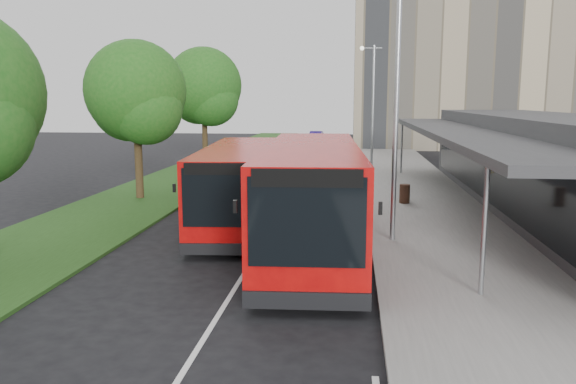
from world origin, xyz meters
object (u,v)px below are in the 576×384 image
bus_second (240,185)px  lamp_post_far (372,98)px  litter_bin (405,194)px  car_far (316,137)px  lamp_post_near (394,98)px  bollard (393,163)px  bus_main (312,196)px  tree_mid (136,97)px  tree_far (204,91)px  car_near (337,141)px

bus_second → lamp_post_far: bearing=67.5°
litter_bin → car_far: car_far is taller
lamp_post_near → bollard: bearing=85.6°
bus_main → car_far: 44.27m
tree_mid → car_far: (5.97, 36.22, -4.13)m
bollard → car_far: (-6.49, 25.91, -0.10)m
tree_far → bus_second: bearing=-71.1°
bus_second → bollard: size_ratio=9.43×
car_near → litter_bin: bearing=-72.8°
lamp_post_near → litter_bin: 7.98m
bus_second → car_far: size_ratio=2.84×
lamp_post_near → bollard: (1.33, 17.37, -4.01)m
litter_bin → bollard: size_ratio=0.74×
tree_mid → lamp_post_near: size_ratio=0.92×
lamp_post_near → bollard: lamp_post_near is taller
tree_far → litter_bin: bearing=-45.3°
bus_second → car_near: 34.98m
litter_bin → tree_far: bearing=134.7°
lamp_post_near → bus_second: (-5.44, 2.48, -3.22)m
tree_far → lamp_post_near: bearing=-59.7°
bollard → bus_second: bearing=-114.5°
tree_far → car_near: tree_far is taller
tree_mid → tree_far: size_ratio=0.91×
litter_bin → tree_mid: bearing=178.5°
bus_main → bollard: 18.69m
lamp_post_near → bus_main: bearing=-160.0°
lamp_post_near → car_near: 37.67m
bus_main → bollard: bus_main is taller
tree_far → bus_second: tree_far is taller
car_near → lamp_post_far: bearing=-70.9°
tree_mid → car_far: tree_mid is taller
lamp_post_far → car_near: bearing=99.0°
litter_bin → bollard: 10.65m
lamp_post_far → bollard: bearing=-63.2°
tree_mid → bollard: tree_mid is taller
car_far → bus_second: bearing=-84.9°
tree_far → car_far: tree_far is taller
lamp_post_near → litter_bin: size_ratio=9.73×
tree_mid → lamp_post_far: (11.13, 12.95, -0.03)m
litter_bin → car_near: car_near is taller
car_far → tree_far: bearing=-98.4°
lamp_post_near → bollard: size_ratio=7.18×
tree_far → car_far: 25.37m
tree_mid → car_near: (8.39, 30.29, -4.16)m
tree_mid → bollard: bearing=39.6°
lamp_post_near → lamp_post_far: size_ratio=1.00×
lamp_post_near → lamp_post_far: (0.00, 20.00, 0.00)m
lamp_post_far → bus_main: lamp_post_far is taller
litter_bin → bollard: bollard is taller
tree_far → car_near: 20.65m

